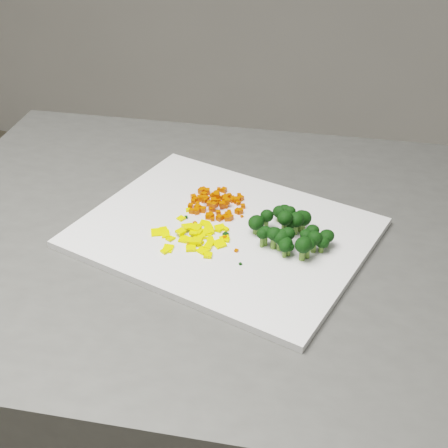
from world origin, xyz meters
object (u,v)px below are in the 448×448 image
(pepper_pile, at_px, (189,234))
(broccoli_pile, at_px, (292,224))
(counter_block, at_px, (243,430))
(cutting_board, at_px, (224,233))
(carrot_pile, at_px, (216,199))

(pepper_pile, height_order, broccoli_pile, broccoli_pile)
(counter_block, bearing_deg, cutting_board, -159.93)
(counter_block, height_order, carrot_pile, carrot_pile)
(carrot_pile, bearing_deg, cutting_board, -58.07)
(cutting_board, xyz_separation_m, pepper_pile, (-0.04, -0.04, 0.01))
(counter_block, distance_m, cutting_board, 0.46)
(cutting_board, relative_size, broccoli_pile, 3.75)
(counter_block, relative_size, carrot_pile, 11.50)
(carrot_pile, relative_size, pepper_pile, 0.86)
(broccoli_pile, bearing_deg, cutting_board, -171.91)
(broccoli_pile, bearing_deg, pepper_pile, -159.08)
(carrot_pile, bearing_deg, counter_block, -32.96)
(pepper_pile, bearing_deg, broccoli_pile, 20.92)
(counter_block, height_order, cutting_board, cutting_board)
(cutting_board, distance_m, broccoli_pile, 0.10)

